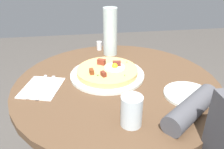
{
  "coord_description": "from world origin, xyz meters",
  "views": [
    {
      "loc": [
        0.14,
        0.82,
        1.23
      ],
      "look_at": [
        0.02,
        -0.03,
        0.78
      ],
      "focal_mm": 36.66,
      "sensor_mm": 36.0,
      "label": 1
    }
  ],
  "objects_px": {
    "dining_table": "(117,116)",
    "pizza_plate": "(107,75)",
    "bread_plate": "(188,94)",
    "breakfast_pizza": "(108,71)",
    "salt_shaker": "(99,46)",
    "water_bottle": "(110,32)",
    "knife": "(46,87)",
    "water_glass": "(132,111)",
    "fork": "(37,86)"
  },
  "relations": [
    {
      "from": "breakfast_pizza",
      "to": "fork",
      "type": "distance_m",
      "value": 0.3
    },
    {
      "from": "pizza_plate",
      "to": "water_glass",
      "type": "distance_m",
      "value": 0.33
    },
    {
      "from": "water_bottle",
      "to": "salt_shaker",
      "type": "relative_size",
      "value": 5.14
    },
    {
      "from": "knife",
      "to": "salt_shaker",
      "type": "relative_size",
      "value": 3.81
    },
    {
      "from": "salt_shaker",
      "to": "bread_plate",
      "type": "bearing_deg",
      "value": 119.39
    },
    {
      "from": "bread_plate",
      "to": "salt_shaker",
      "type": "xyz_separation_m",
      "value": [
        0.29,
        -0.51,
        0.02
      ]
    },
    {
      "from": "water_glass",
      "to": "bread_plate",
      "type": "bearing_deg",
      "value": -152.74
    },
    {
      "from": "water_glass",
      "to": "water_bottle",
      "type": "xyz_separation_m",
      "value": [
        -0.01,
        -0.57,
        0.07
      ]
    },
    {
      "from": "water_glass",
      "to": "water_bottle",
      "type": "height_order",
      "value": "water_bottle"
    },
    {
      "from": "breakfast_pizza",
      "to": "bread_plate",
      "type": "height_order",
      "value": "breakfast_pizza"
    },
    {
      "from": "dining_table",
      "to": "knife",
      "type": "bearing_deg",
      "value": 2.52
    },
    {
      "from": "water_bottle",
      "to": "pizza_plate",
      "type": "bearing_deg",
      "value": 79.06
    },
    {
      "from": "water_glass",
      "to": "fork",
      "type": "bearing_deg",
      "value": -39.59
    },
    {
      "from": "water_bottle",
      "to": "breakfast_pizza",
      "type": "bearing_deg",
      "value": 79.3
    },
    {
      "from": "breakfast_pizza",
      "to": "fork",
      "type": "height_order",
      "value": "breakfast_pizza"
    },
    {
      "from": "dining_table",
      "to": "water_bottle",
      "type": "xyz_separation_m",
      "value": [
        -0.01,
        -0.3,
        0.3
      ]
    },
    {
      "from": "breakfast_pizza",
      "to": "bread_plate",
      "type": "relative_size",
      "value": 1.44
    },
    {
      "from": "fork",
      "to": "water_glass",
      "type": "xyz_separation_m",
      "value": [
        -0.32,
        0.27,
        0.04
      ]
    },
    {
      "from": "pizza_plate",
      "to": "dining_table",
      "type": "bearing_deg",
      "value": 120.22
    },
    {
      "from": "dining_table",
      "to": "fork",
      "type": "xyz_separation_m",
      "value": [
        0.32,
        0.0,
        0.19
      ]
    },
    {
      "from": "fork",
      "to": "water_bottle",
      "type": "xyz_separation_m",
      "value": [
        -0.34,
        -0.3,
        0.11
      ]
    },
    {
      "from": "pizza_plate",
      "to": "water_bottle",
      "type": "bearing_deg",
      "value": -100.94
    },
    {
      "from": "water_bottle",
      "to": "salt_shaker",
      "type": "height_order",
      "value": "water_bottle"
    },
    {
      "from": "fork",
      "to": "water_glass",
      "type": "bearing_deg",
      "value": 66.11
    },
    {
      "from": "bread_plate",
      "to": "knife",
      "type": "xyz_separation_m",
      "value": [
        0.54,
        -0.13,
        0.0
      ]
    },
    {
      "from": "fork",
      "to": "salt_shaker",
      "type": "xyz_separation_m",
      "value": [
        -0.28,
        -0.37,
        0.02
      ]
    },
    {
      "from": "pizza_plate",
      "to": "water_glass",
      "type": "relative_size",
      "value": 3.19
    },
    {
      "from": "dining_table",
      "to": "pizza_plate",
      "type": "height_order",
      "value": "pizza_plate"
    },
    {
      "from": "bread_plate",
      "to": "salt_shaker",
      "type": "relative_size",
      "value": 3.89
    },
    {
      "from": "knife",
      "to": "water_bottle",
      "type": "relative_size",
      "value": 0.74
    },
    {
      "from": "pizza_plate",
      "to": "fork",
      "type": "height_order",
      "value": "pizza_plate"
    },
    {
      "from": "pizza_plate",
      "to": "water_glass",
      "type": "xyz_separation_m",
      "value": [
        -0.03,
        0.33,
        0.04
      ]
    },
    {
      "from": "dining_table",
      "to": "fork",
      "type": "bearing_deg",
      "value": 0.52
    },
    {
      "from": "bread_plate",
      "to": "salt_shaker",
      "type": "bearing_deg",
      "value": -60.61
    },
    {
      "from": "dining_table",
      "to": "breakfast_pizza",
      "type": "bearing_deg",
      "value": -60.77
    },
    {
      "from": "pizza_plate",
      "to": "salt_shaker",
      "type": "height_order",
      "value": "salt_shaker"
    },
    {
      "from": "bread_plate",
      "to": "water_glass",
      "type": "bearing_deg",
      "value": 27.26
    },
    {
      "from": "fork",
      "to": "bread_plate",
      "type": "bearing_deg",
      "value": 91.92
    },
    {
      "from": "pizza_plate",
      "to": "fork",
      "type": "distance_m",
      "value": 0.3
    },
    {
      "from": "bread_plate",
      "to": "knife",
      "type": "distance_m",
      "value": 0.55
    },
    {
      "from": "dining_table",
      "to": "breakfast_pizza",
      "type": "distance_m",
      "value": 0.22
    },
    {
      "from": "salt_shaker",
      "to": "knife",
      "type": "bearing_deg",
      "value": 56.75
    },
    {
      "from": "water_bottle",
      "to": "knife",
      "type": "bearing_deg",
      "value": 46.08
    },
    {
      "from": "fork",
      "to": "water_glass",
      "type": "distance_m",
      "value": 0.42
    },
    {
      "from": "water_glass",
      "to": "salt_shaker",
      "type": "bearing_deg",
      "value": -86.42
    },
    {
      "from": "pizza_plate",
      "to": "bread_plate",
      "type": "distance_m",
      "value": 0.35
    },
    {
      "from": "dining_table",
      "to": "salt_shaker",
      "type": "height_order",
      "value": "salt_shaker"
    },
    {
      "from": "pizza_plate",
      "to": "breakfast_pizza",
      "type": "xyz_separation_m",
      "value": [
        -0.0,
        -0.0,
        0.02
      ]
    },
    {
      "from": "breakfast_pizza",
      "to": "dining_table",
      "type": "bearing_deg",
      "value": 119.23
    },
    {
      "from": "breakfast_pizza",
      "to": "pizza_plate",
      "type": "bearing_deg",
      "value": 16.99
    }
  ]
}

